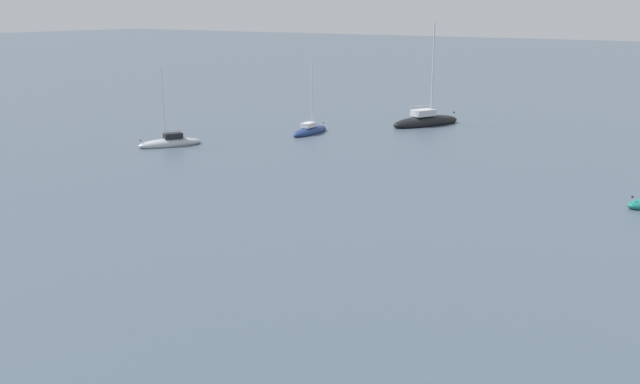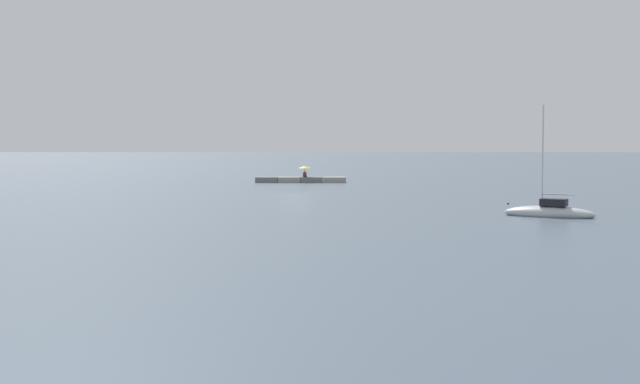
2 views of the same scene
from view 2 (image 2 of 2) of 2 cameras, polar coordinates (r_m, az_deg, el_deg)
name	(u,v)px [view 2 (image 2 of 2)]	position (r m, az deg, el deg)	size (l,w,h in m)	color
ground_plane	(295,195)	(73.51, -1.72, -0.19)	(500.00, 500.00, 0.00)	#475666
seawall_pier	(301,180)	(94.69, -1.32, 0.84)	(10.12, 1.94, 0.61)	gray
person_seated_maroon_left	(305,175)	(94.58, -1.03, 1.17)	(0.47, 0.65, 0.73)	#1E2333
umbrella_open_yellow	(305,167)	(94.64, -1.04, 1.70)	(1.50, 1.50, 1.32)	black
sailboat_grey_mid	(549,212)	(54.48, 15.23, -1.33)	(5.74, 4.09, 7.24)	#ADB2B7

